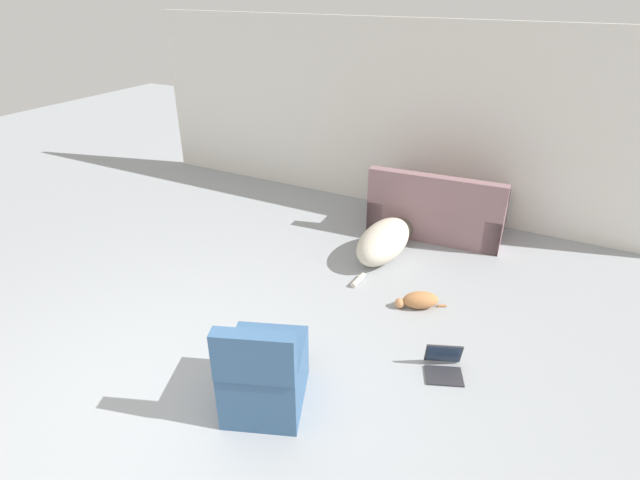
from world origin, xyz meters
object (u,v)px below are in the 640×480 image
cat (419,300)px  side_chair (264,374)px  laptop_open (444,363)px  couch (437,212)px  dog (386,240)px

cat → side_chair: 1.89m
laptop_open → side_chair: 1.50m
couch → laptop_open: (0.80, -2.49, -0.20)m
cat → laptop_open: size_ratio=1.24×
couch → cat: 1.76m
cat → laptop_open: laptop_open is taller
couch → laptop_open: 2.62m
cat → side_chair: side_chair is taller
couch → dog: couch is taller
dog → side_chair: (0.05, -2.60, 0.08)m
side_chair → couch: bearing=-116.5°
cat → side_chair: (-0.64, -1.77, 0.21)m
dog → laptop_open: bearing=-141.7°
couch → dog: 0.95m
dog → side_chair: size_ratio=1.76×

